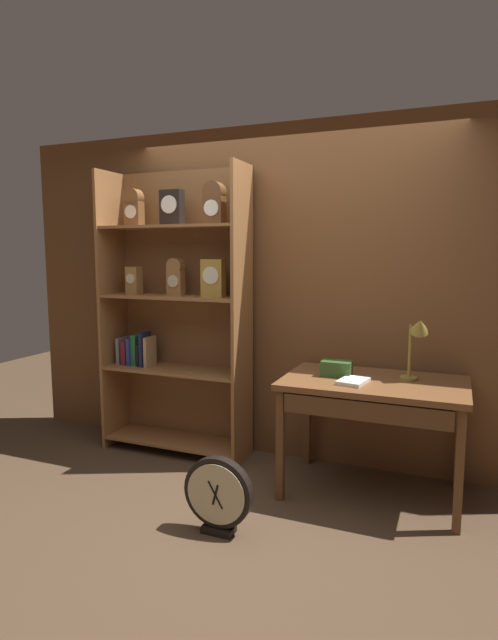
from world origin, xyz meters
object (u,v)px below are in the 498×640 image
object	(u,v)px
workbench	(373,394)
desk_lamp	(417,336)
open_repair_manual	(353,381)
round_clock_large	(218,495)
bookshelf	(176,308)
toolbox_small	(337,369)

from	to	relation	value
workbench	desk_lamp	world-z (taller)	desk_lamp
open_repair_manual	round_clock_large	world-z (taller)	open_repair_manual
bookshelf	toolbox_small	size ratio (longest dim) A/B	11.30
round_clock_large	desk_lamp	bearing A→B (deg)	42.11
workbench	round_clock_large	world-z (taller)	workbench
toolbox_small	round_clock_large	bearing A→B (deg)	-119.96
workbench	open_repair_manual	size ratio (longest dim) A/B	5.40
toolbox_small	round_clock_large	xyz separation A→B (m)	(-0.49, -0.86, -0.61)
workbench	toolbox_small	world-z (taller)	toolbox_small
desk_lamp	round_clock_large	world-z (taller)	desk_lamp
open_repair_manual	bookshelf	bearing A→B (deg)	177.99
bookshelf	round_clock_large	xyz separation A→B (m)	(0.87, -1.04, -0.95)
bookshelf	open_repair_manual	distance (m)	1.58
desk_lamp	open_repair_manual	bearing A→B (deg)	-152.32
desk_lamp	toolbox_small	world-z (taller)	desk_lamp
bookshelf	open_repair_manual	size ratio (longest dim) A/B	10.38
toolbox_small	open_repair_manual	world-z (taller)	toolbox_small
workbench	toolbox_small	distance (m)	0.29
round_clock_large	workbench	bearing A→B (deg)	47.62
bookshelf	desk_lamp	size ratio (longest dim) A/B	5.14
bookshelf	desk_lamp	distance (m)	1.88
workbench	open_repair_manual	world-z (taller)	open_repair_manual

